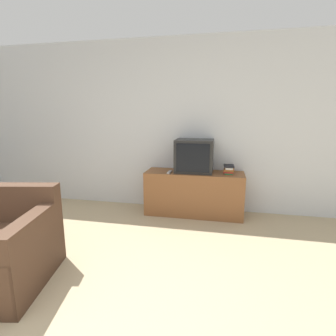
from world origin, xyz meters
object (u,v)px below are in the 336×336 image
book_stack (229,169)px  television (194,156)px  remote_on_stand (170,172)px  tv_stand (194,193)px

book_stack → television: bearing=177.3°
television → book_stack: (0.50, -0.02, -0.18)m
book_stack → remote_on_stand: 0.85m
tv_stand → book_stack: book_stack is taller
book_stack → remote_on_stand: (-0.84, -0.12, -0.05)m
television → book_stack: 0.53m
television → book_stack: bearing=-2.7°
tv_stand → book_stack: (0.49, 0.00, 0.39)m
book_stack → remote_on_stand: book_stack is taller
tv_stand → book_stack: bearing=0.4°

